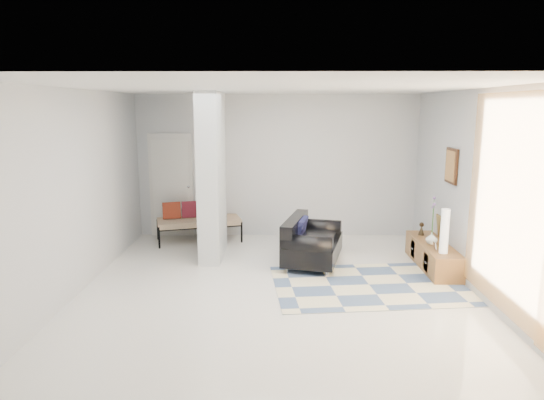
{
  "coord_description": "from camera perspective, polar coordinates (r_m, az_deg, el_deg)",
  "views": [
    {
      "loc": [
        0.02,
        -6.5,
        2.56
      ],
      "look_at": [
        -0.07,
        0.6,
        1.18
      ],
      "focal_mm": 32.0,
      "sensor_mm": 36.0,
      "label": 1
    }
  ],
  "objects": [
    {
      "name": "floor",
      "position": [
        6.99,
        0.52,
        -10.53
      ],
      "size": [
        6.0,
        6.0,
        0.0
      ],
      "primitive_type": "plane",
      "color": "white",
      "rests_on": "ground"
    },
    {
      "name": "ceiling",
      "position": [
        6.51,
        0.57,
        13.08
      ],
      "size": [
        6.0,
        6.0,
        0.0
      ],
      "primitive_type": "plane",
      "rotation": [
        3.14,
        0.0,
        0.0
      ],
      "color": "white",
      "rests_on": "wall_back"
    },
    {
      "name": "wall_back",
      "position": [
        9.57,
        0.59,
        4.0
      ],
      "size": [
        6.0,
        0.0,
        6.0
      ],
      "primitive_type": "plane",
      "rotation": [
        1.57,
        0.0,
        0.0
      ],
      "color": "#BABCBE",
      "rests_on": "ground"
    },
    {
      "name": "wall_front",
      "position": [
        3.69,
        0.42,
        -7.35
      ],
      "size": [
        6.0,
        0.0,
        6.0
      ],
      "primitive_type": "plane",
      "rotation": [
        -1.57,
        0.0,
        0.0
      ],
      "color": "#BABCBE",
      "rests_on": "ground"
    },
    {
      "name": "wall_left",
      "position": [
        7.16,
        -22.05,
        0.83
      ],
      "size": [
        0.0,
        6.0,
        6.0
      ],
      "primitive_type": "plane",
      "rotation": [
        1.57,
        0.0,
        1.57
      ],
      "color": "#BABCBE",
      "rests_on": "ground"
    },
    {
      "name": "wall_right",
      "position": [
        7.15,
        23.18,
        0.73
      ],
      "size": [
        0.0,
        6.0,
        6.0
      ],
      "primitive_type": "plane",
      "rotation": [
        1.57,
        0.0,
        -1.57
      ],
      "color": "#BABCBE",
      "rests_on": "ground"
    },
    {
      "name": "partition_column",
      "position": [
        8.26,
        -7.09,
        2.8
      ],
      "size": [
        0.35,
        1.2,
        2.8
      ],
      "primitive_type": "cube",
      "color": "#B7BDBE",
      "rests_on": "floor"
    },
    {
      "name": "hallway_door",
      "position": [
        9.82,
        -11.77,
        1.7
      ],
      "size": [
        0.85,
        0.06,
        2.04
      ],
      "primitive_type": "cube",
      "color": "silver",
      "rests_on": "floor"
    },
    {
      "name": "curtain",
      "position": [
        6.07,
        26.59,
        -0.73
      ],
      "size": [
        0.0,
        2.55,
        2.55
      ],
      "primitive_type": "plane",
      "rotation": [
        1.57,
        0.0,
        1.57
      ],
      "color": "#F9A241",
      "rests_on": "wall_right"
    },
    {
      "name": "wall_art",
      "position": [
        8.05,
        20.37,
        3.78
      ],
      "size": [
        0.04,
        0.45,
        0.55
      ],
      "primitive_type": "cube",
      "color": "#3B1F10",
      "rests_on": "wall_right"
    },
    {
      "name": "media_console",
      "position": [
        8.27,
        18.39,
        -6.15
      ],
      "size": [
        0.45,
        1.65,
        0.8
      ],
      "color": "brown",
      "rests_on": "floor"
    },
    {
      "name": "loveseat",
      "position": [
        8.04,
        4.45,
        -4.93
      ],
      "size": [
        1.12,
        1.55,
        0.76
      ],
      "rotation": [
        0.0,
        0.0,
        -0.24
      ],
      "color": "silver",
      "rests_on": "floor"
    },
    {
      "name": "daybed",
      "position": [
        9.44,
        -8.78,
        -2.26
      ],
      "size": [
        1.69,
        1.06,
        0.77
      ],
      "rotation": [
        0.0,
        0.0,
        0.28
      ],
      "color": "black",
      "rests_on": "floor"
    },
    {
      "name": "area_rug",
      "position": [
        7.29,
        11.33,
        -9.76
      ],
      "size": [
        2.91,
        2.09,
        0.01
      ],
      "primitive_type": "cube",
      "rotation": [
        0.0,
        0.0,
        0.1
      ],
      "color": "beige",
      "rests_on": "floor"
    },
    {
      "name": "cylinder_lamp",
      "position": [
        7.65,
        19.64,
        -3.48
      ],
      "size": [
        0.12,
        0.12,
        0.67
      ],
      "primitive_type": "cylinder",
      "color": "silver",
      "rests_on": "media_console"
    },
    {
      "name": "bronze_figurine",
      "position": [
        8.66,
        17.17,
        -3.25
      ],
      "size": [
        0.12,
        0.12,
        0.21
      ],
      "primitive_type": null,
      "rotation": [
        0.0,
        0.0,
        0.07
      ],
      "color": "black",
      "rests_on": "media_console"
    },
    {
      "name": "vase",
      "position": [
        8.14,
        18.27,
        -4.3
      ],
      "size": [
        0.2,
        0.2,
        0.19
      ],
      "primitive_type": "imported",
      "rotation": [
        0.0,
        0.0,
        0.11
      ],
      "color": "white",
      "rests_on": "media_console"
    }
  ]
}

